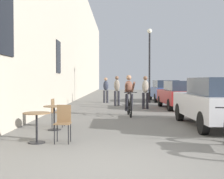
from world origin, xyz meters
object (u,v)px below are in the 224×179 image
at_px(pedestrian_far, 106,89).
at_px(street_lamp, 150,56).
at_px(cyclist_on_bicycle, 129,96).
at_px(parked_car_second, 180,94).
at_px(parked_car_nearest, 217,102).
at_px(cafe_chair_near_toward_street, 63,121).
at_px(cafe_chair_mid_toward_street, 56,111).
at_px(pedestrian_near, 145,90).
at_px(cafe_table_near, 37,121).
at_px(parked_car_third, 164,90).
at_px(cafe_table_mid, 54,113).
at_px(pedestrian_mid, 117,89).

xyz_separation_m(pedestrian_far, street_lamp, (2.89, 0.03, 2.16)).
bearing_deg(cyclist_on_bicycle, parked_car_second, 48.95).
bearing_deg(parked_car_nearest, cafe_chair_near_toward_street, -151.18).
bearing_deg(parked_car_nearest, pedestrian_far, 110.24).
xyz_separation_m(cafe_chair_mid_toward_street, pedestrian_near, (3.43, 6.26, 0.45)).
distance_m(cafe_table_near, parked_car_third, 15.52).
height_order(cafe_table_mid, street_lamp, street_lamp).
height_order(pedestrian_far, parked_car_nearest, pedestrian_far).
xyz_separation_m(cafe_chair_mid_toward_street, street_lamp, (4.11, 10.58, 2.59)).
bearing_deg(parked_car_second, cyclist_on_bicycle, -131.05).
bearing_deg(cyclist_on_bicycle, cafe_chair_mid_toward_street, -128.38).
bearing_deg(street_lamp, parked_car_third, 50.52).
height_order(cyclist_on_bicycle, parked_car_nearest, cyclist_on_bicycle).
relative_size(cafe_table_near, parked_car_nearest, 0.16).
bearing_deg(pedestrian_near, parked_car_third, 71.92).
height_order(cafe_table_mid, cyclist_on_bicycle, cyclist_on_bicycle).
distance_m(cafe_chair_near_toward_street, pedestrian_mid, 10.82).
xyz_separation_m(cafe_chair_mid_toward_street, parked_car_second, (5.24, 6.29, 0.24)).
relative_size(parked_car_nearest, parked_car_third, 1.04).
bearing_deg(cafe_chair_near_toward_street, cafe_table_near, -172.97).
distance_m(cafe_chair_mid_toward_street, street_lamp, 11.64).
xyz_separation_m(cafe_chair_near_toward_street, street_lamp, (3.44, 13.04, 2.59)).
xyz_separation_m(cafe_chair_near_toward_street, pedestrian_far, (0.55, 13.01, 0.43)).
bearing_deg(parked_car_third, parked_car_nearest, -91.02).
height_order(cafe_chair_mid_toward_street, cyclist_on_bicycle, cyclist_on_bicycle).
xyz_separation_m(cyclist_on_bicycle, parked_car_nearest, (2.65, -3.12, 0.00)).
distance_m(cafe_table_mid, pedestrian_mid, 9.12).
height_order(cafe_table_mid, pedestrian_far, pedestrian_far).
xyz_separation_m(pedestrian_mid, pedestrian_far, (-0.74, 2.28, -0.04)).
xyz_separation_m(pedestrian_far, parked_car_third, (4.11, 1.51, -0.17)).
relative_size(pedestrian_mid, street_lamp, 0.36).
height_order(cyclist_on_bicycle, parked_car_second, cyclist_on_bicycle).
height_order(cafe_table_mid, parked_car_third, parked_car_third).
xyz_separation_m(pedestrian_far, parked_car_nearest, (3.90, -10.56, -0.14)).
bearing_deg(pedestrian_far, street_lamp, 0.63).
distance_m(pedestrian_near, parked_car_second, 1.82).
height_order(cafe_chair_mid_toward_street, pedestrian_near, pedestrian_near).
relative_size(cafe_chair_near_toward_street, cyclist_on_bicycle, 0.51).
bearing_deg(cafe_chair_mid_toward_street, parked_car_second, 50.24).
height_order(cafe_table_near, street_lamp, street_lamp).
relative_size(cafe_chair_near_toward_street, parked_car_third, 0.21).
distance_m(cafe_chair_mid_toward_street, parked_car_second, 8.19).
bearing_deg(pedestrian_mid, street_lamp, 46.92).
relative_size(pedestrian_far, parked_car_third, 0.39).
relative_size(parked_car_nearest, parked_car_second, 1.06).
bearing_deg(parked_car_third, cafe_chair_near_toward_street, -107.79).
relative_size(pedestrian_near, street_lamp, 0.35).
distance_m(cafe_table_mid, parked_car_second, 8.65).
xyz_separation_m(street_lamp, parked_car_third, (1.22, 1.48, -2.33)).
bearing_deg(pedestrian_near, cyclist_on_bicycle, -107.13).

